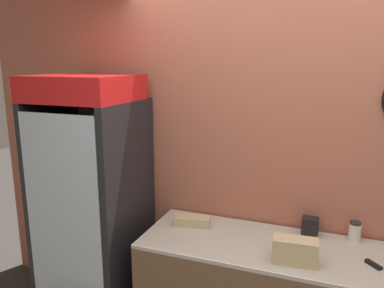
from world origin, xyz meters
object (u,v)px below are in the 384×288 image
at_px(sandwich_stack_middle, 295,245).
at_px(sandwich_stack_bottom, 295,257).
at_px(sandwich_flat_left, 193,221).
at_px(condiment_jar, 355,232).
at_px(napkin_dispenser, 310,226).
at_px(chefs_knife, 383,271).
at_px(beverage_cooler, 96,191).

bearing_deg(sandwich_stack_middle, sandwich_stack_bottom, 0.00).
distance_m(sandwich_flat_left, condiment_jar, 1.10).
height_order(sandwich_stack_middle, condiment_jar, sandwich_stack_middle).
bearing_deg(condiment_jar, sandwich_stack_bottom, -128.92).
height_order(sandwich_flat_left, napkin_dispenser, napkin_dispenser).
xyz_separation_m(sandwich_flat_left, chefs_knife, (1.22, -0.19, -0.03)).
bearing_deg(beverage_cooler, napkin_dispenser, 8.24).
bearing_deg(chefs_knife, napkin_dispenser, 140.79).
height_order(beverage_cooler, sandwich_stack_middle, beverage_cooler).
bearing_deg(sandwich_flat_left, beverage_cooler, -174.61).
distance_m(sandwich_flat_left, chefs_knife, 1.24).
bearing_deg(sandwich_flat_left, chefs_knife, -8.73).
relative_size(sandwich_stack_bottom, condiment_jar, 2.01).
relative_size(beverage_cooler, chefs_knife, 7.25).
bearing_deg(condiment_jar, sandwich_stack_middle, -128.92).
height_order(sandwich_stack_bottom, sandwich_flat_left, sandwich_stack_bottom).
relative_size(chefs_knife, condiment_jar, 1.99).
height_order(chefs_knife, condiment_jar, condiment_jar).
bearing_deg(beverage_cooler, condiment_jar, 7.17).
xyz_separation_m(sandwich_stack_bottom, napkin_dispenser, (0.06, 0.42, 0.02)).
relative_size(beverage_cooler, condiment_jar, 14.44).
height_order(sandwich_stack_middle, sandwich_flat_left, sandwich_stack_middle).
height_order(chefs_knife, napkin_dispenser, napkin_dispenser).
bearing_deg(sandwich_flat_left, napkin_dispenser, 10.91).
bearing_deg(beverage_cooler, sandwich_stack_middle, -7.13).
xyz_separation_m(sandwich_stack_middle, condiment_jar, (0.34, 0.42, -0.05)).
distance_m(sandwich_stack_middle, napkin_dispenser, 0.42).
xyz_separation_m(sandwich_stack_bottom, condiment_jar, (0.34, 0.42, 0.03)).
bearing_deg(sandwich_flat_left, condiment_jar, 8.43).
relative_size(condiment_jar, napkin_dispenser, 1.12).
distance_m(beverage_cooler, sandwich_stack_middle, 1.52).
height_order(beverage_cooler, condiment_jar, beverage_cooler).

